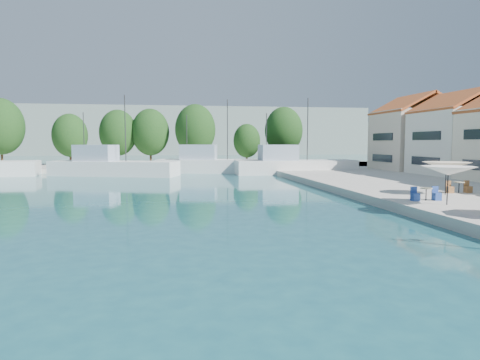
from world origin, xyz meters
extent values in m
cube|color=#ADA99C|center=(-8.00, 67.00, 0.30)|extent=(90.00, 16.00, 0.60)
cube|color=gray|center=(-30.00, 160.00, 8.00)|extent=(180.00, 40.00, 16.00)
cube|color=gray|center=(40.00, 180.00, 6.00)|extent=(140.00, 40.00, 12.00)
cube|color=white|center=(24.00, 42.00, 4.10)|extent=(8.00, 8.50, 7.00)
pyramid|color=#BF5C2A|center=(24.00, 42.00, 9.40)|extent=(8.40, 8.80, 1.80)
cube|color=beige|center=(24.00, 51.00, 4.35)|extent=(8.60, 8.50, 7.50)
pyramid|color=#BF5C2A|center=(24.00, 51.00, 9.90)|extent=(9.00, 8.80, 1.80)
cube|color=white|center=(-13.89, 54.02, 0.70)|extent=(16.10, 8.85, 2.20)
cube|color=#90A0B2|center=(-16.11, 54.77, 2.80)|extent=(5.44, 4.46, 2.00)
cylinder|color=#2D2D2D|center=(-12.41, 53.52, 5.80)|extent=(0.12, 0.12, 8.00)
cylinder|color=#2D2D2D|center=(-17.59, 55.27, 4.80)|extent=(0.10, 0.10, 6.00)
cube|color=white|center=(-1.01, 57.37, 0.70)|extent=(16.26, 7.36, 2.20)
cube|color=#90A0B2|center=(-3.32, 57.87, 2.80)|extent=(5.29, 4.09, 2.00)
cylinder|color=#2D2D2D|center=(0.53, 57.03, 5.80)|extent=(0.12, 0.12, 8.00)
cylinder|color=#2D2D2D|center=(-4.86, 58.21, 4.80)|extent=(0.10, 0.10, 6.00)
cube|color=silver|center=(8.99, 53.50, 0.70)|extent=(15.65, 4.21, 2.20)
cube|color=#90A0B2|center=(6.65, 53.47, 2.80)|extent=(4.71, 3.17, 2.00)
cylinder|color=#2D2D2D|center=(10.56, 53.51, 5.80)|extent=(0.12, 0.12, 8.00)
cylinder|color=#2D2D2D|center=(5.09, 53.46, 4.80)|extent=(0.10, 0.10, 6.00)
cylinder|color=#3F2B19|center=(-32.94, 70.98, 2.89)|extent=(0.36, 0.36, 4.59)
ellipsoid|color=#123A15|center=(-32.94, 70.98, 6.56)|extent=(6.97, 6.97, 8.72)
cylinder|color=#3F2B19|center=(-22.55, 69.95, 2.37)|extent=(0.36, 0.36, 3.54)
ellipsoid|color=#123A15|center=(-22.55, 69.95, 5.20)|extent=(5.38, 5.38, 6.72)
cylinder|color=#3F2B19|center=(-15.40, 70.94, 2.54)|extent=(0.36, 0.36, 3.88)
ellipsoid|color=#123A15|center=(-15.40, 70.94, 5.65)|extent=(5.90, 5.90, 7.38)
cylinder|color=#3F2B19|center=(-10.30, 70.56, 2.58)|extent=(0.36, 0.36, 3.97)
ellipsoid|color=#123A15|center=(-10.30, 70.56, 5.76)|extent=(6.03, 6.03, 7.54)
cylinder|color=#3F2B19|center=(-3.12, 69.26, 2.74)|extent=(0.36, 0.36, 4.28)
ellipsoid|color=#123A15|center=(-3.12, 69.26, 6.17)|extent=(6.51, 6.51, 8.14)
cylinder|color=#3F2B19|center=(5.21, 68.90, 2.05)|extent=(0.36, 0.36, 2.91)
ellipsoid|color=#123A15|center=(5.21, 68.90, 4.38)|extent=(4.42, 4.42, 5.52)
cylinder|color=#3F2B19|center=(11.97, 71.08, 2.72)|extent=(0.36, 0.36, 4.24)
ellipsoid|color=#123A15|center=(11.97, 71.08, 6.11)|extent=(6.45, 6.45, 8.06)
cylinder|color=black|center=(8.39, 21.47, 1.68)|extent=(0.06, 0.06, 2.16)
cone|color=white|center=(8.39, 21.47, 2.51)|extent=(2.98, 2.98, 0.50)
cylinder|color=black|center=(11.27, 25.81, 1.69)|extent=(0.06, 0.06, 2.18)
cone|color=beige|center=(11.27, 25.81, 2.53)|extent=(3.15, 3.15, 0.50)
cylinder|color=black|center=(8.24, 23.25, 0.97)|extent=(0.06, 0.06, 0.74)
cylinder|color=tan|center=(8.24, 23.25, 1.34)|extent=(0.70, 0.70, 0.04)
cube|color=#244290|center=(8.94, 23.25, 0.83)|extent=(0.42, 0.42, 0.46)
cube|color=#244290|center=(7.54, 23.25, 0.83)|extent=(0.42, 0.42, 0.46)
cylinder|color=black|center=(12.80, 26.54, 0.97)|extent=(0.06, 0.06, 0.74)
cylinder|color=tan|center=(12.80, 26.54, 1.34)|extent=(0.70, 0.70, 0.04)
cube|color=brown|center=(13.50, 26.54, 0.83)|extent=(0.42, 0.42, 0.46)
cube|color=brown|center=(12.10, 26.54, 0.83)|extent=(0.42, 0.42, 0.46)
camera|label=1|loc=(-6.71, -0.14, 4.06)|focal=32.00mm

